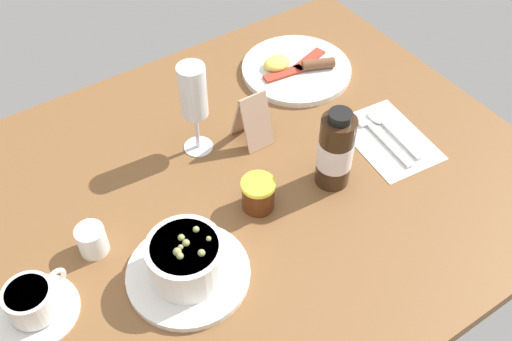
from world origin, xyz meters
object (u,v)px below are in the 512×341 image
(sauce_bottle_brown, at_px, (335,151))
(jam_jar, at_px, (258,194))
(cutlery_setting, at_px, (387,137))
(coffee_cup, at_px, (33,303))
(menu_card, at_px, (252,118))
(breakfast_plate, at_px, (296,69))
(wine_glass, at_px, (192,96))
(porridge_bowl, at_px, (187,262))
(creamer_jug, at_px, (92,239))

(sauce_bottle_brown, bearing_deg, jam_jar, 170.67)
(cutlery_setting, bearing_deg, coffee_cup, 178.84)
(sauce_bottle_brown, xyz_separation_m, menu_card, (-0.06, 0.17, -0.02))
(cutlery_setting, relative_size, breakfast_plate, 0.86)
(coffee_cup, relative_size, breakfast_plate, 0.55)
(wine_glass, height_order, breakfast_plate, wine_glass)
(cutlery_setting, xyz_separation_m, wine_glass, (-0.32, 0.18, 0.13))
(coffee_cup, xyz_separation_m, menu_card, (0.48, 0.13, 0.03))
(porridge_bowl, relative_size, jam_jar, 3.26)
(creamer_jug, distance_m, jam_jar, 0.28)
(sauce_bottle_brown, distance_m, breakfast_plate, 0.33)
(porridge_bowl, distance_m, breakfast_plate, 0.55)
(creamer_jug, bearing_deg, breakfast_plate, 19.25)
(jam_jar, distance_m, menu_card, 0.17)
(jam_jar, xyz_separation_m, breakfast_plate, (0.28, 0.27, -0.02))
(porridge_bowl, bearing_deg, coffee_cup, 162.07)
(jam_jar, xyz_separation_m, menu_card, (0.08, 0.15, 0.02))
(breakfast_plate, bearing_deg, porridge_bowl, -144.23)
(jam_jar, bearing_deg, breakfast_plate, 43.78)
(coffee_cup, bearing_deg, menu_card, 15.45)
(jam_jar, bearing_deg, menu_card, 59.89)
(wine_glass, height_order, menu_card, wine_glass)
(breakfast_plate, bearing_deg, cutlery_setting, -84.43)
(porridge_bowl, relative_size, menu_card, 1.81)
(coffee_cup, distance_m, breakfast_plate, 0.72)
(sauce_bottle_brown, height_order, menu_card, sauce_bottle_brown)
(wine_glass, relative_size, menu_card, 1.75)
(wine_glass, distance_m, breakfast_plate, 0.33)
(creamer_jug, height_order, breakfast_plate, creamer_jug)
(cutlery_setting, height_order, menu_card, menu_card)
(porridge_bowl, height_order, sauce_bottle_brown, sauce_bottle_brown)
(cutlery_setting, bearing_deg, porridge_bowl, -173.07)
(wine_glass, relative_size, jam_jar, 3.16)
(cutlery_setting, xyz_separation_m, jam_jar, (-0.30, 0.00, 0.03))
(menu_card, bearing_deg, porridge_bowl, -141.51)
(menu_card, bearing_deg, breakfast_plate, 31.81)
(porridge_bowl, distance_m, menu_card, 0.33)
(porridge_bowl, height_order, jam_jar, porridge_bowl)
(cutlery_setting, height_order, creamer_jug, creamer_jug)
(porridge_bowl, xyz_separation_m, creamer_jug, (-0.10, 0.13, -0.01))
(cutlery_setting, relative_size, creamer_jug, 3.54)
(porridge_bowl, distance_m, jam_jar, 0.18)
(creamer_jug, relative_size, menu_card, 0.53)
(sauce_bottle_brown, bearing_deg, coffee_cup, 176.00)
(sauce_bottle_brown, bearing_deg, breakfast_plate, 65.50)
(wine_glass, bearing_deg, coffee_cup, -155.74)
(creamer_jug, bearing_deg, cutlery_setting, -7.19)
(coffee_cup, bearing_deg, cutlery_setting, -1.16)
(wine_glass, bearing_deg, jam_jar, -84.47)
(breakfast_plate, xyz_separation_m, menu_card, (-0.19, -0.12, 0.04))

